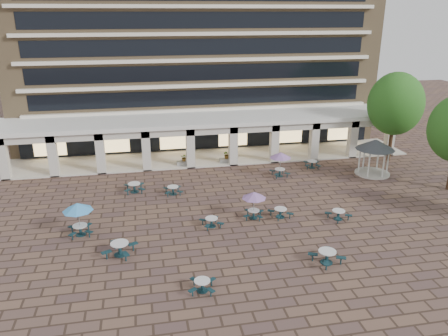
{
  "coord_description": "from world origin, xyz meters",
  "views": [
    {
      "loc": [
        -6.56,
        -27.84,
        14.42
      ],
      "look_at": [
        -0.61,
        3.0,
        3.13
      ],
      "focal_mm": 35.0,
      "sensor_mm": 36.0,
      "label": 1
    }
  ],
  "objects_px": {
    "picnic_table_0": "(202,285)",
    "picnic_table_2": "(327,256)",
    "planter_left": "(184,161)",
    "planter_right": "(227,158)",
    "picnic_table_1": "(120,248)",
    "gazebo": "(375,148)"
  },
  "relations": [
    {
      "from": "picnic_table_2",
      "to": "planter_right",
      "type": "relative_size",
      "value": 1.46
    },
    {
      "from": "picnic_table_0",
      "to": "planter_right",
      "type": "relative_size",
      "value": 1.13
    },
    {
      "from": "planter_left",
      "to": "planter_right",
      "type": "xyz_separation_m",
      "value": [
        4.29,
        -0.0,
        0.08
      ]
    },
    {
      "from": "picnic_table_1",
      "to": "gazebo",
      "type": "bearing_deg",
      "value": 45.12
    },
    {
      "from": "picnic_table_1",
      "to": "picnic_table_2",
      "type": "xyz_separation_m",
      "value": [
        12.36,
        -3.31,
        -0.02
      ]
    },
    {
      "from": "picnic_table_2",
      "to": "picnic_table_1",
      "type": "bearing_deg",
      "value": 144.79
    },
    {
      "from": "planter_left",
      "to": "planter_right",
      "type": "distance_m",
      "value": 4.29
    },
    {
      "from": "picnic_table_1",
      "to": "gazebo",
      "type": "height_order",
      "value": "gazebo"
    },
    {
      "from": "planter_right",
      "to": "gazebo",
      "type": "bearing_deg",
      "value": -23.63
    },
    {
      "from": "gazebo",
      "to": "planter_left",
      "type": "relative_size",
      "value": 2.39
    },
    {
      "from": "planter_left",
      "to": "planter_right",
      "type": "height_order",
      "value": "planter_right"
    },
    {
      "from": "picnic_table_2",
      "to": "planter_left",
      "type": "relative_size",
      "value": 1.46
    },
    {
      "from": "picnic_table_0",
      "to": "picnic_table_2",
      "type": "height_order",
      "value": "picnic_table_2"
    },
    {
      "from": "picnic_table_0",
      "to": "picnic_table_1",
      "type": "xyz_separation_m",
      "value": [
        -4.52,
        4.69,
        0.11
      ]
    },
    {
      "from": "gazebo",
      "to": "picnic_table_0",
      "type": "bearing_deg",
      "value": -140.58
    },
    {
      "from": "picnic_table_1",
      "to": "gazebo",
      "type": "xyz_separation_m",
      "value": [
        22.85,
        10.37,
        2.01
      ]
    },
    {
      "from": "planter_left",
      "to": "planter_right",
      "type": "bearing_deg",
      "value": -0.0
    },
    {
      "from": "picnic_table_0",
      "to": "planter_right",
      "type": "height_order",
      "value": "planter_right"
    },
    {
      "from": "picnic_table_2",
      "to": "planter_right",
      "type": "bearing_deg",
      "value": 76.66
    },
    {
      "from": "picnic_table_2",
      "to": "planter_right",
      "type": "distance_m",
      "value": 19.43
    },
    {
      "from": "picnic_table_0",
      "to": "picnic_table_2",
      "type": "relative_size",
      "value": 0.78
    },
    {
      "from": "gazebo",
      "to": "planter_left",
      "type": "xyz_separation_m",
      "value": [
        -17.11,
        5.61,
        -2.0
      ]
    }
  ]
}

